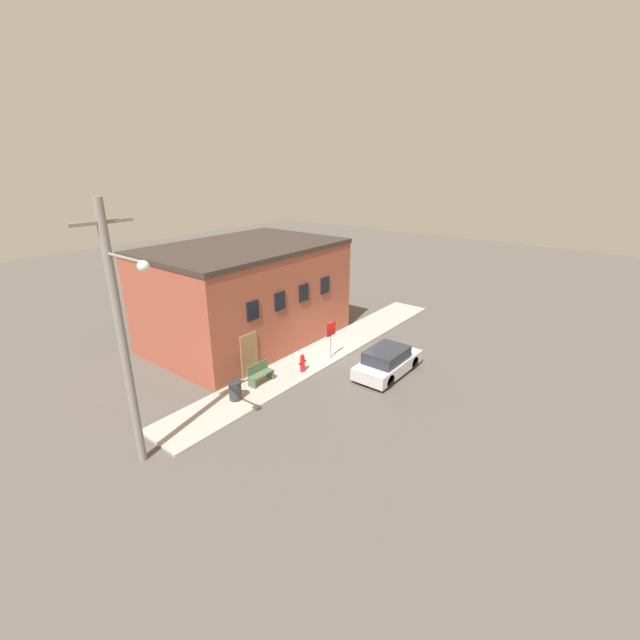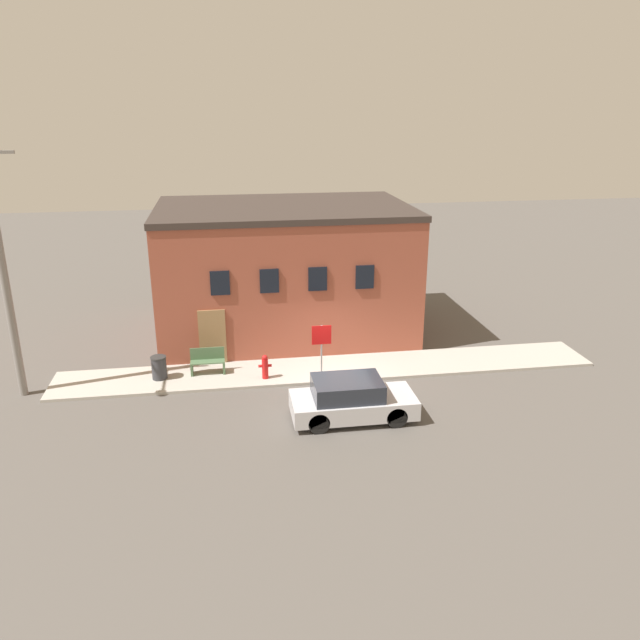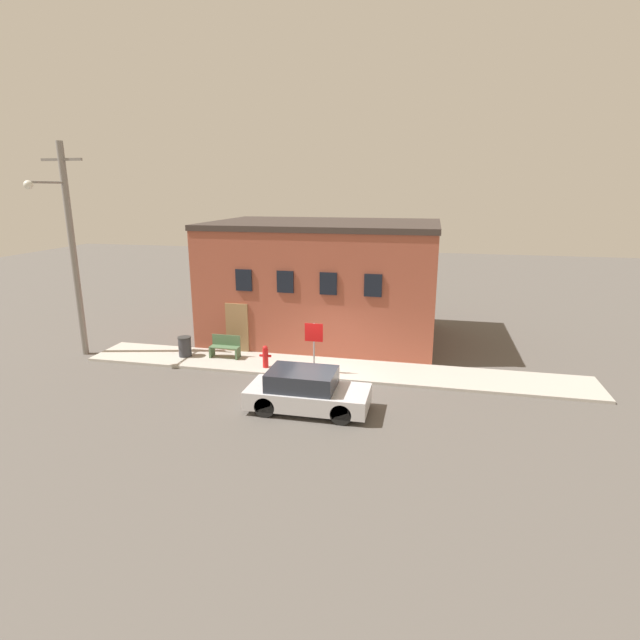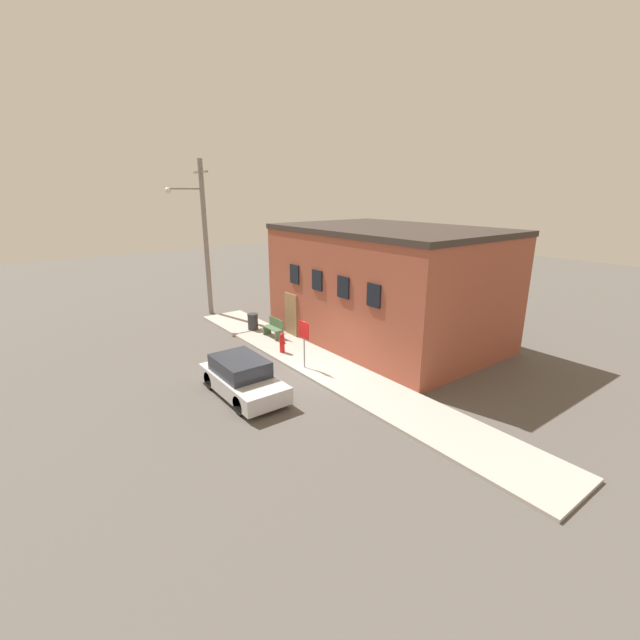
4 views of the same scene
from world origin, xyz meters
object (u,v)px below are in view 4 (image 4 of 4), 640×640
fire_hydrant (282,343)px  stop_sign (304,336)px  parked_car (242,378)px  bench (274,328)px  utility_pole (204,235)px  trash_bin (253,321)px

fire_hydrant → stop_sign: 2.21m
fire_hydrant → stop_sign: bearing=-5.8°
fire_hydrant → parked_car: parked_car is taller
fire_hydrant → bench: bench is taller
fire_hydrant → utility_pole: bearing=179.4°
stop_sign → bench: 4.24m
utility_pole → parked_car: bearing=-17.2°
utility_pole → trash_bin: bearing=6.1°
fire_hydrant → trash_bin: 3.76m
fire_hydrant → parked_car: bearing=-52.6°
trash_bin → parked_car: bearing=-31.5°
trash_bin → fire_hydrant: bearing=-8.6°
fire_hydrant → parked_car: 4.05m
stop_sign → utility_pole: utility_pole is taller
bench → utility_pole: bearing=-173.4°
utility_pole → parked_car: 11.85m
stop_sign → utility_pole: size_ratio=0.22×
fire_hydrant → parked_car: size_ratio=0.23×
bench → trash_bin: bearing=-171.9°
stop_sign → bench: size_ratio=1.59×
trash_bin → utility_pole: utility_pole is taller
utility_pole → parked_car: utility_pole is taller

